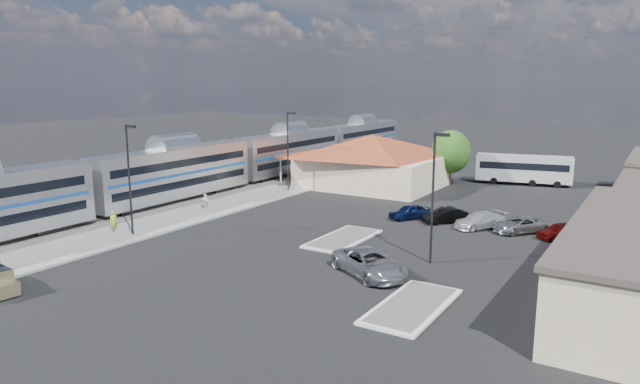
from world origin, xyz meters
The scene contains 22 objects.
ground centered at (0.00, 0.00, 0.00)m, with size 280.00×280.00×0.00m, color black.
railbed centered at (-21.00, 8.00, 0.06)m, with size 16.00×100.00×0.12m, color #4C4944.
platform centered at (-12.00, 6.00, 0.09)m, with size 5.50×92.00×0.18m, color gray.
passenger_train centered at (-18.00, 5.69, 2.87)m, with size 3.00×104.00×5.55m.
freight_cars centered at (-24.00, 10.74, 1.93)m, with size 2.80×46.00×4.00m.
station_depot centered at (-4.56, 24.00, 3.13)m, with size 18.35×12.24×6.20m.
traffic_island_south centered at (4.00, 2.00, 0.10)m, with size 3.30×7.50×0.21m.
traffic_island_north centered at (14.00, -8.00, 0.10)m, with size 3.30×7.50×0.21m.
lamp_plat_s centered at (-10.90, -6.00, 5.34)m, with size 1.08×0.25×9.00m.
lamp_plat_n centered at (-10.90, 16.00, 5.34)m, with size 1.08×0.25×9.00m.
lamp_lot centered at (12.10, 0.00, 5.34)m, with size 1.08×0.25×9.00m.
tree_depot centered at (3.00, 30.00, 4.02)m, with size 4.71×4.71×6.63m.
suv centered at (9.58, -4.47, 0.82)m, with size 2.74×5.93×1.65m, color #ABADB3.
coach_bus centered at (10.50, 34.87, 2.03)m, with size 11.24×4.45×3.53m.
person_a centered at (-12.73, -6.42, 1.08)m, with size 0.65×0.43×1.80m, color #BAC93E.
person_b centered at (-12.72, 4.20, 1.07)m, with size 0.86×0.67×1.77m, color white.
parked_car_a centered at (5.73, 11.20, 0.67)m, with size 1.58×3.92×1.34m, color #0D1A45.
parked_car_b centered at (8.93, 11.50, 0.67)m, with size 1.42×4.07×1.34m, color black.
parked_car_c centered at (12.13, 11.20, 0.69)m, with size 1.92×4.73×1.37m, color white.
parked_car_d centered at (15.33, 11.50, 0.66)m, with size 2.17×4.71×1.31m, color gray.
parked_car_e centered at (18.53, 11.20, 0.66)m, with size 1.55×3.86×1.32m, color maroon.
parked_car_f centered at (21.73, 11.50, 0.70)m, with size 1.48×4.25×1.40m, color black.
Camera 1 is at (25.24, -35.96, 12.29)m, focal length 32.00 mm.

